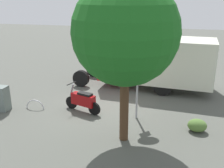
% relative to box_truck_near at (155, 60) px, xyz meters
% --- Properties ---
extents(ground_plane, '(60.00, 60.00, 0.00)m').
position_rel_box_truck_near_xyz_m(ground_plane, '(2.08, 3.27, -1.53)').
color(ground_plane, '#4E5049').
extents(box_truck_near, '(7.39, 2.74, 2.71)m').
position_rel_box_truck_near_xyz_m(box_truck_near, '(0.00, 0.00, 0.00)').
color(box_truck_near, black).
rests_on(box_truck_near, ground).
extents(motorcycle, '(1.74, 0.80, 1.20)m').
position_rel_box_truck_near_xyz_m(motorcycle, '(2.68, 3.77, -1.01)').
color(motorcycle, black).
rests_on(motorcycle, ground).
extents(stop_sign, '(0.71, 0.33, 3.06)m').
position_rel_box_truck_near_xyz_m(stop_sign, '(0.36, 3.84, 0.51)').
color(stop_sign, '#9E9EA3').
rests_on(stop_sign, ground).
extents(street_tree, '(3.37, 3.37, 5.40)m').
position_rel_box_truck_near_xyz_m(street_tree, '(0.55, 5.59, 2.17)').
color(street_tree, '#47301E').
rests_on(street_tree, ground).
extents(utility_cabinet, '(0.64, 0.50, 1.09)m').
position_rel_box_truck_near_xyz_m(utility_cabinet, '(6.19, 4.44, -0.99)').
color(utility_cabinet, slate).
rests_on(utility_cabinet, ground).
extents(bike_rack_hoop, '(0.85, 0.10, 0.85)m').
position_rel_box_truck_near_xyz_m(bike_rack_hoop, '(4.86, 3.97, -1.53)').
color(bike_rack_hoop, '#B7B7BC').
rests_on(bike_rack_hoop, ground).
extents(shrub_near_sign, '(0.70, 0.57, 0.48)m').
position_rel_box_truck_near_xyz_m(shrub_near_sign, '(-1.98, 4.43, -1.30)').
color(shrub_near_sign, '#4F7132').
rests_on(shrub_near_sign, ground).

